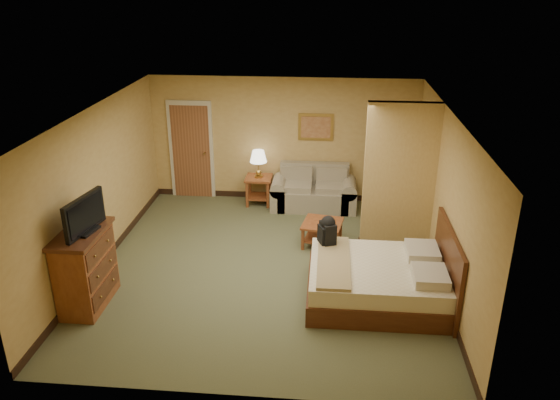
# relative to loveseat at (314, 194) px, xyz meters

# --- Properties ---
(floor) EXTENTS (6.00, 6.00, 0.00)m
(floor) POSITION_rel_loveseat_xyz_m (-0.67, -2.57, -0.29)
(floor) COLOR #555A3A
(floor) RESTS_ON ground
(ceiling) EXTENTS (6.00, 6.00, 0.00)m
(ceiling) POSITION_rel_loveseat_xyz_m (-0.67, -2.57, 2.31)
(ceiling) COLOR white
(ceiling) RESTS_ON back_wall
(back_wall) EXTENTS (5.50, 0.02, 2.60)m
(back_wall) POSITION_rel_loveseat_xyz_m (-0.67, 0.43, 1.01)
(back_wall) COLOR tan
(back_wall) RESTS_ON floor
(left_wall) EXTENTS (0.02, 6.00, 2.60)m
(left_wall) POSITION_rel_loveseat_xyz_m (-3.42, -2.57, 1.01)
(left_wall) COLOR tan
(left_wall) RESTS_ON floor
(right_wall) EXTENTS (0.02, 6.00, 2.60)m
(right_wall) POSITION_rel_loveseat_xyz_m (2.08, -2.57, 1.01)
(right_wall) COLOR tan
(right_wall) RESTS_ON floor
(partition) EXTENTS (1.20, 0.15, 2.60)m
(partition) POSITION_rel_loveseat_xyz_m (1.48, -1.65, 1.01)
(partition) COLOR tan
(partition) RESTS_ON floor
(door) EXTENTS (0.94, 0.16, 2.10)m
(door) POSITION_rel_loveseat_xyz_m (-2.62, 0.39, 0.75)
(door) COLOR beige
(door) RESTS_ON floor
(baseboard) EXTENTS (5.50, 0.02, 0.12)m
(baseboard) POSITION_rel_loveseat_xyz_m (-0.67, 0.42, -0.23)
(baseboard) COLOR black
(baseboard) RESTS_ON floor
(loveseat) EXTENTS (1.74, 0.81, 0.88)m
(loveseat) POSITION_rel_loveseat_xyz_m (0.00, 0.00, 0.00)
(loveseat) COLOR gray
(loveseat) RESTS_ON floor
(side_table) EXTENTS (0.54, 0.54, 0.59)m
(side_table) POSITION_rel_loveseat_xyz_m (-1.15, 0.08, 0.11)
(side_table) COLOR brown
(side_table) RESTS_ON floor
(table_lamp) EXTENTS (0.35, 0.35, 0.57)m
(table_lamp) POSITION_rel_loveseat_xyz_m (-1.15, 0.08, 0.74)
(table_lamp) COLOR #B08A40
(table_lamp) RESTS_ON side_table
(coffee_table) EXTENTS (0.78, 0.78, 0.43)m
(coffee_table) POSITION_rel_loveseat_xyz_m (0.21, -1.69, 0.02)
(coffee_table) COLOR brown
(coffee_table) RESTS_ON floor
(wall_picture) EXTENTS (0.72, 0.04, 0.56)m
(wall_picture) POSITION_rel_loveseat_xyz_m (0.00, 0.40, 1.31)
(wall_picture) COLOR #B78E3F
(wall_picture) RESTS_ON back_wall
(dresser) EXTENTS (0.58, 1.10, 1.18)m
(dresser) POSITION_rel_loveseat_xyz_m (-3.14, -3.89, 0.31)
(dresser) COLOR brown
(dresser) RESTS_ON floor
(tv) EXTENTS (0.28, 0.87, 0.53)m
(tv) POSITION_rel_loveseat_xyz_m (-3.04, -3.89, 1.14)
(tv) COLOR black
(tv) RESTS_ON dresser
(bed) EXTENTS (2.09, 1.78, 1.15)m
(bed) POSITION_rel_loveseat_xyz_m (1.15, -3.37, 0.03)
(bed) COLOR #452010
(bed) RESTS_ON floor
(backpack) EXTENTS (0.28, 0.34, 0.49)m
(backpack) POSITION_rel_loveseat_xyz_m (0.30, -2.79, 0.54)
(backpack) COLOR black
(backpack) RESTS_ON bed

